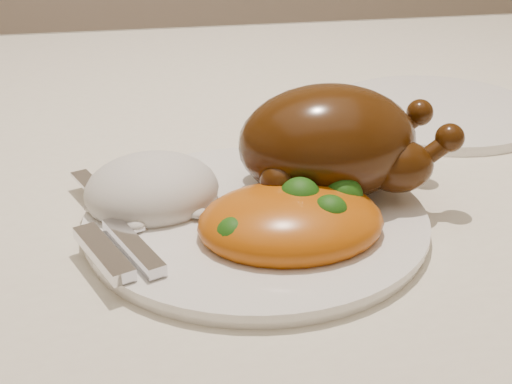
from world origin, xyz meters
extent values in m
cube|color=brown|center=(0.00, 0.00, 0.74)|extent=(1.60, 0.90, 0.04)
cube|color=white|center=(0.00, 0.00, 0.76)|extent=(1.72, 1.02, 0.01)
cube|color=white|center=(0.00, 0.51, 0.68)|extent=(1.72, 0.01, 0.18)
cylinder|color=white|center=(0.07, -0.18, 0.77)|extent=(0.35, 0.35, 0.01)
cylinder|color=white|center=(0.32, 0.04, 0.77)|extent=(0.29, 0.29, 0.01)
ellipsoid|color=#432007|center=(0.14, -0.15, 0.83)|extent=(0.15, 0.12, 0.10)
ellipsoid|color=#432007|center=(0.13, -0.16, 0.85)|extent=(0.07, 0.05, 0.04)
ellipsoid|color=#432007|center=(0.19, -0.18, 0.81)|extent=(0.06, 0.04, 0.04)
sphere|color=#432007|center=(0.23, -0.18, 0.83)|extent=(0.02, 0.02, 0.02)
ellipsoid|color=#432007|center=(0.19, -0.12, 0.81)|extent=(0.06, 0.04, 0.04)
sphere|color=#432007|center=(0.23, -0.12, 0.83)|extent=(0.02, 0.02, 0.02)
sphere|color=#432007|center=(0.09, -0.19, 0.81)|extent=(0.03, 0.03, 0.03)
sphere|color=#432007|center=(0.09, -0.12, 0.81)|extent=(0.03, 0.03, 0.03)
ellipsoid|color=silver|center=(-0.01, -0.15, 0.79)|extent=(0.13, 0.12, 0.06)
ellipsoid|color=#B84F0B|center=(0.09, -0.22, 0.79)|extent=(0.14, 0.11, 0.05)
ellipsoid|color=#B84F0B|center=(0.13, -0.21, 0.79)|extent=(0.06, 0.06, 0.03)
ellipsoid|color=#11420B|center=(0.06, -0.20, 0.79)|extent=(0.03, 0.03, 0.03)
ellipsoid|color=#11420B|center=(0.10, -0.23, 0.79)|extent=(0.03, 0.03, 0.03)
ellipsoid|color=#11420B|center=(0.12, -0.24, 0.81)|extent=(0.03, 0.03, 0.02)
ellipsoid|color=#11420B|center=(0.13, -0.20, 0.79)|extent=(0.03, 0.03, 0.03)
ellipsoid|color=#11420B|center=(0.10, -0.21, 0.80)|extent=(0.03, 0.03, 0.03)
ellipsoid|color=#11420B|center=(0.14, -0.21, 0.80)|extent=(0.03, 0.03, 0.04)
ellipsoid|color=#11420B|center=(0.11, -0.24, 0.80)|extent=(0.03, 0.03, 0.02)
ellipsoid|color=#11420B|center=(0.15, -0.19, 0.79)|extent=(0.03, 0.03, 0.03)
ellipsoid|color=#11420B|center=(0.14, -0.19, 0.79)|extent=(0.03, 0.03, 0.02)
ellipsoid|color=#11420B|center=(0.05, -0.24, 0.79)|extent=(0.03, 0.03, 0.03)
cube|color=silver|center=(-0.05, -0.14, 0.78)|extent=(0.06, 0.12, 0.00)
cube|color=silver|center=(-0.05, -0.23, 0.79)|extent=(0.05, 0.08, 0.01)
cube|color=silver|center=(-0.03, -0.23, 0.79)|extent=(0.04, 0.08, 0.01)
cube|color=silver|center=(-0.03, -0.14, 0.78)|extent=(0.05, 0.09, 0.00)
camera|label=1|loc=(-0.02, -0.68, 1.05)|focal=50.00mm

